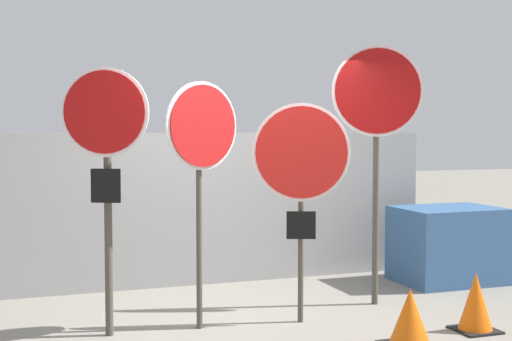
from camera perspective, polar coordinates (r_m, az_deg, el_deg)
ground_plane at (r=6.88m, az=-0.69°, el=-11.93°), size 40.00×40.00×0.00m
fence_back at (r=8.32m, az=-4.56°, el=-3.07°), size 5.74×0.12×1.76m
stop_sign_0 at (r=6.25m, az=-11.94°, el=2.23°), size 0.71×0.35×2.34m
stop_sign_1 at (r=6.37m, az=-4.34°, el=2.43°), size 0.74×0.34×2.24m
stop_sign_2 at (r=6.57m, az=3.65°, el=0.61°), size 0.86×0.35×2.05m
stop_sign_3 at (r=7.34m, az=9.67°, el=4.70°), size 0.86×0.38×2.65m
traffic_cone_0 at (r=6.78m, az=17.16°, el=-10.03°), size 0.36×0.36×0.53m
traffic_cone_1 at (r=6.17m, az=12.21°, el=-11.49°), size 0.42×0.42×0.49m
storage_crate at (r=8.76m, az=15.09°, el=-5.75°), size 1.18×0.88×0.89m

